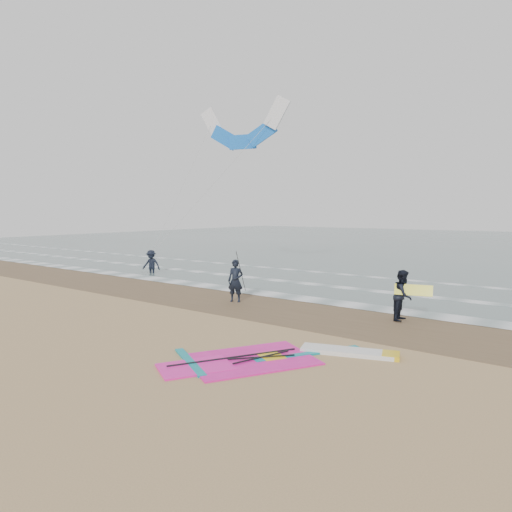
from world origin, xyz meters
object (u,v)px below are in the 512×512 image
Objects in this scene: person_standing at (236,281)px; person_wading at (151,259)px; windsurf_rig at (278,358)px; person_walking at (403,295)px; surf_kite at (242,130)px.

person_wading is (-10.06, 3.90, -0.01)m from person_standing.
person_walking is at bearing 79.06° from windsurf_rig.
windsurf_rig is at bearing -64.06° from person_standing.
person_walking is 15.56m from surf_kite.
surf_kite is at bearing 8.94° from person_wading.
person_walking is 0.20× the size of surf_kite.
windsurf_rig is 18.54m from surf_kite.
surf_kite is (5.06, 3.00, 7.92)m from person_wading.
person_wading is at bearing -149.35° from surf_kite.
surf_kite reaches higher than person_standing.
surf_kite reaches higher than windsurf_rig.
windsurf_rig is 6.50m from person_walking.
person_wading is 9.86m from surf_kite.
windsurf_rig is at bearing -51.93° from person_wading.
person_walking is 17.32m from person_wading.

